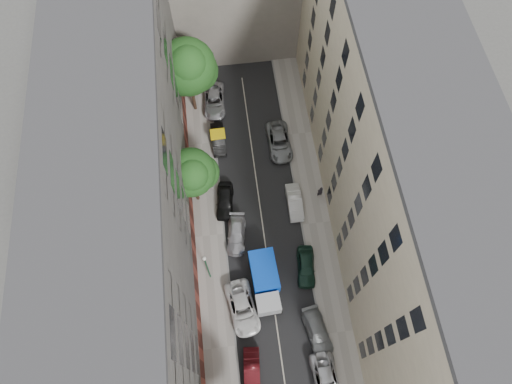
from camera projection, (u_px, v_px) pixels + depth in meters
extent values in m
plane|color=#4C4C49|center=(263.00, 230.00, 46.89)|extent=(120.00, 120.00, 0.00)
cube|color=black|center=(263.00, 230.00, 46.88)|extent=(8.00, 44.00, 0.02)
cube|color=gray|center=(210.00, 236.00, 46.53)|extent=(3.00, 44.00, 0.15)
cube|color=gray|center=(316.00, 223.00, 47.11)|extent=(3.00, 44.00, 0.15)
cube|color=#4D4A48|center=(132.00, 202.00, 37.27)|extent=(8.00, 44.00, 20.00)
cube|color=beige|center=(394.00, 172.00, 38.44)|extent=(8.00, 44.00, 20.00)
cube|color=black|center=(265.00, 285.00, 43.82)|extent=(2.60, 6.00, 0.33)
cube|color=#B0B2B5|center=(268.00, 304.00, 42.06)|extent=(2.27, 1.86, 1.85)
cube|color=blue|center=(264.00, 272.00, 43.21)|extent=(2.61, 4.04, 1.96)
cylinder|color=black|center=(257.00, 308.00, 43.02)|extent=(0.30, 0.91, 0.91)
cylinder|color=black|center=(279.00, 305.00, 43.13)|extent=(0.30, 0.91, 0.91)
cylinder|color=black|center=(252.00, 269.00, 44.64)|extent=(0.30, 0.91, 0.91)
cylinder|color=black|center=(273.00, 266.00, 44.75)|extent=(0.30, 0.91, 0.91)
imported|color=#490E13|center=(252.00, 371.00, 40.43)|extent=(1.76, 4.18, 1.34)
imported|color=silver|center=(242.00, 308.00, 42.73)|extent=(3.29, 5.71, 1.50)
imported|color=#B4B3B8|center=(236.00, 235.00, 45.97)|extent=(2.44, 4.67, 1.29)
imported|color=black|center=(225.00, 201.00, 47.48)|extent=(2.25, 4.51, 1.47)
imported|color=black|center=(218.00, 139.00, 50.76)|extent=(1.55, 4.19, 1.37)
imported|color=#B0B0B4|center=(214.00, 101.00, 52.97)|extent=(2.71, 5.40, 1.47)
imported|color=#B3B3B8|center=(326.00, 381.00, 40.08)|extent=(2.49, 4.99, 1.36)
imported|color=slate|center=(317.00, 332.00, 41.87)|extent=(2.66, 4.89, 1.35)
imported|color=#152F24|center=(306.00, 267.00, 44.47)|extent=(2.23, 4.45, 1.45)
imported|color=silver|center=(295.00, 202.00, 47.46)|extent=(1.47, 4.19, 1.38)
imported|color=gray|center=(279.00, 142.00, 50.56)|extent=(2.56, 5.39, 1.48)
cylinder|color=#382619|center=(196.00, 192.00, 46.97)|extent=(0.36, 0.36, 2.84)
cylinder|color=#382619|center=(194.00, 182.00, 44.78)|extent=(0.24, 0.24, 2.03)
sphere|color=#21501A|center=(191.00, 172.00, 42.98)|extent=(4.76, 4.76, 4.76)
sphere|color=#21501A|center=(201.00, 172.00, 44.08)|extent=(3.57, 3.57, 3.57)
sphere|color=#21501A|center=(185.00, 181.00, 43.24)|extent=(3.33, 3.33, 3.33)
sphere|color=#21501A|center=(192.00, 174.00, 41.70)|extent=(3.09, 3.09, 3.09)
cylinder|color=#382619|center=(194.00, 99.00, 51.65)|extent=(0.36, 0.36, 3.47)
cylinder|color=#382619|center=(190.00, 82.00, 48.96)|extent=(0.24, 0.24, 2.48)
sphere|color=#21501A|center=(187.00, 67.00, 46.77)|extent=(6.02, 6.02, 6.02)
sphere|color=#21501A|center=(197.00, 71.00, 48.06)|extent=(4.52, 4.52, 4.52)
sphere|color=#21501A|center=(182.00, 76.00, 47.15)|extent=(4.22, 4.22, 4.22)
sphere|color=#21501A|center=(188.00, 64.00, 45.28)|extent=(3.92, 3.92, 3.92)
cylinder|color=#195733|center=(208.00, 268.00, 41.98)|extent=(0.14, 0.14, 5.85)
sphere|color=silver|center=(204.00, 259.00, 39.25)|extent=(0.36, 0.36, 0.36)
imported|color=black|center=(320.00, 191.00, 47.62)|extent=(0.71, 0.54, 1.75)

